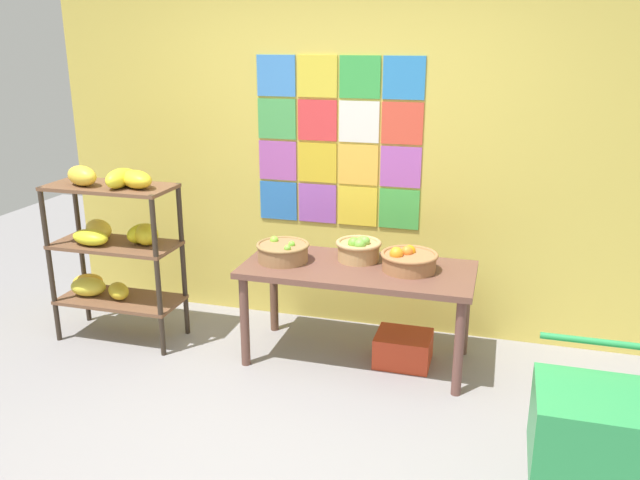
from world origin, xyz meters
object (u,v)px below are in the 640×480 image
fruit_basket_back_right (283,251)px  produce_crate_under_table (403,349)px  fruit_basket_centre (359,249)px  fruit_basket_back_left (409,260)px  banana_shelf_unit (113,235)px  display_table (358,278)px  shopping_cart (605,441)px

fruit_basket_back_right → produce_crate_under_table: 1.04m
fruit_basket_centre → fruit_basket_back_left: (0.35, -0.10, -0.01)m
banana_shelf_unit → fruit_basket_centre: bearing=8.7°
display_table → fruit_basket_centre: 0.21m
banana_shelf_unit → display_table: banana_shelf_unit is taller
display_table → fruit_basket_back_left: size_ratio=4.09×
display_table → produce_crate_under_table: size_ratio=4.13×
fruit_basket_back_right → shopping_cart: bearing=-35.2°
fruit_basket_centre → shopping_cart: 2.03m
fruit_basket_back_left → produce_crate_under_table: 0.63m
banana_shelf_unit → produce_crate_under_table: size_ratio=3.48×
banana_shelf_unit → fruit_basket_back_left: (2.05, 0.16, -0.04)m
banana_shelf_unit → fruit_basket_back_left: banana_shelf_unit is taller
fruit_basket_centre → shopping_cart: bearing=-46.7°
banana_shelf_unit → produce_crate_under_table: banana_shelf_unit is taller
produce_crate_under_table → shopping_cart: (1.04, -1.37, 0.39)m
fruit_basket_back_right → shopping_cart: size_ratio=0.42×
shopping_cart → fruit_basket_back_left: bearing=123.3°
fruit_basket_back_left → shopping_cart: bearing=-52.9°
display_table → fruit_basket_back_right: fruit_basket_back_right is taller
produce_crate_under_table → shopping_cart: shopping_cart is taller
display_table → fruit_basket_back_right: size_ratio=4.24×
fruit_basket_centre → produce_crate_under_table: bearing=-15.9°
banana_shelf_unit → fruit_basket_back_left: bearing=4.5°
fruit_basket_back_left → produce_crate_under_table: (-0.01, 0.00, -0.63)m
fruit_basket_back_right → produce_crate_under_table: size_ratio=0.97×
banana_shelf_unit → display_table: (1.72, 0.13, -0.19)m
fruit_basket_centre → fruit_basket_back_left: size_ratio=0.84×
banana_shelf_unit → fruit_basket_back_left: 2.06m
fruit_basket_centre → display_table: bearing=-79.0°
fruit_basket_centre → shopping_cart: (1.38, -1.46, -0.25)m
produce_crate_under_table → shopping_cart: bearing=-52.7°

